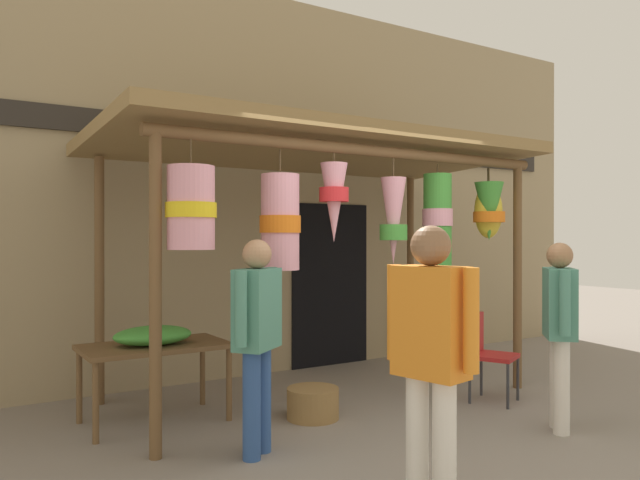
# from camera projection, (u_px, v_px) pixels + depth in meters

# --- Properties ---
(ground_plane) EXTENTS (30.00, 30.00, 0.00)m
(ground_plane) POSITION_uv_depth(u_px,v_px,m) (376.00, 425.00, 5.18)
(ground_plane) COLOR gray
(shop_facade) EXTENTS (10.81, 0.29, 4.42)m
(shop_facade) POSITION_uv_depth(u_px,v_px,m) (251.00, 184.00, 7.20)
(shop_facade) COLOR #9E8966
(shop_facade) RESTS_ON ground_plane
(market_stall_canopy) EXTENTS (4.37, 2.21, 2.58)m
(market_stall_canopy) POSITION_uv_depth(u_px,v_px,m) (332.00, 171.00, 5.97)
(market_stall_canopy) COLOR brown
(market_stall_canopy) RESTS_ON ground_plane
(display_table) EXTENTS (1.21, 0.71, 0.67)m
(display_table) POSITION_uv_depth(u_px,v_px,m) (155.00, 352.00, 5.27)
(display_table) COLOR brown
(display_table) RESTS_ON ground_plane
(flower_heap_on_table) EXTENTS (0.66, 0.47, 0.16)m
(flower_heap_on_table) POSITION_uv_depth(u_px,v_px,m) (155.00, 335.00, 5.24)
(flower_heap_on_table) COLOR green
(flower_heap_on_table) RESTS_ON display_table
(folding_chair) EXTENTS (0.53, 0.53, 0.84)m
(folding_chair) POSITION_uv_depth(u_px,v_px,m) (486.00, 349.00, 5.95)
(folding_chair) COLOR #AD1E1E
(folding_chair) RESTS_ON ground_plane
(wicker_basket_by_table) EXTENTS (0.46, 0.46, 0.27)m
(wicker_basket_by_table) POSITION_uv_depth(u_px,v_px,m) (313.00, 403.00, 5.37)
(wicker_basket_by_table) COLOR olive
(wicker_basket_by_table) RESTS_ON ground_plane
(vendor_in_orange) EXTENTS (0.49, 0.42, 1.57)m
(vendor_in_orange) POSITION_uv_depth(u_px,v_px,m) (257.00, 329.00, 4.46)
(vendor_in_orange) COLOR #2D5193
(vendor_in_orange) RESTS_ON ground_plane
(customer_foreground) EXTENTS (0.30, 0.58, 1.65)m
(customer_foreground) POSITION_uv_depth(u_px,v_px,m) (431.00, 348.00, 3.38)
(customer_foreground) COLOR silver
(customer_foreground) RESTS_ON ground_plane
(shopper_by_bananas) EXTENTS (0.44, 0.44, 1.54)m
(shopper_by_bananas) POSITION_uv_depth(u_px,v_px,m) (560.00, 321.00, 5.03)
(shopper_by_bananas) COLOR silver
(shopper_by_bananas) RESTS_ON ground_plane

